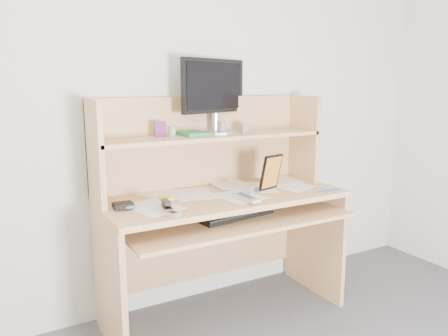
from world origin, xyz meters
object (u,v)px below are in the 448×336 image
monitor (214,94)px  game_case (271,172)px  desk (218,201)px  tv_remote (246,198)px  keyboard (234,214)px

monitor → game_case: bearing=-68.3°
desk → game_case: 0.36m
tv_remote → game_case: game_case is taller
tv_remote → game_case: (0.25, 0.13, 0.10)m
keyboard → game_case: game_case is taller
tv_remote → monitor: monitor is taller
keyboard → tv_remote: (0.04, -0.06, 0.10)m
desk → game_case: desk is taller
desk → keyboard: desk is taller
keyboard → monitor: (0.06, 0.34, 0.65)m
keyboard → monitor: size_ratio=0.94×
game_case → monitor: bearing=116.0°
keyboard → game_case: 0.36m
game_case → desk: bearing=140.7°
tv_remote → monitor: size_ratio=0.39×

